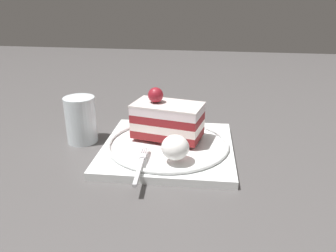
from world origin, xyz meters
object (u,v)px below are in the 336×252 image
(drink_glass_near, at_px, (81,121))
(dessert_plate, at_px, (168,146))
(cake_slice, at_px, (167,119))
(whipped_cream_dollop, at_px, (175,147))
(fork, at_px, (141,163))

(drink_glass_near, bearing_deg, dessert_plate, -6.24)
(cake_slice, bearing_deg, drink_glass_near, -177.99)
(whipped_cream_dollop, xyz_separation_m, drink_glass_near, (-0.20, 0.08, 0.00))
(drink_glass_near, bearing_deg, cake_slice, 2.01)
(cake_slice, xyz_separation_m, whipped_cream_dollop, (0.03, -0.09, -0.01))
(cake_slice, distance_m, fork, 0.12)
(drink_glass_near, bearing_deg, fork, -37.68)
(whipped_cream_dollop, distance_m, fork, 0.06)
(cake_slice, relative_size, drink_glass_near, 1.52)
(fork, bearing_deg, dessert_plate, 73.06)
(whipped_cream_dollop, bearing_deg, fork, -151.34)
(cake_slice, distance_m, drink_glass_near, 0.17)
(dessert_plate, xyz_separation_m, whipped_cream_dollop, (0.02, -0.07, 0.03))
(dessert_plate, height_order, whipped_cream_dollop, whipped_cream_dollop)
(dessert_plate, distance_m, whipped_cream_dollop, 0.08)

